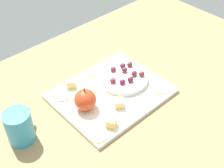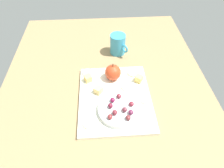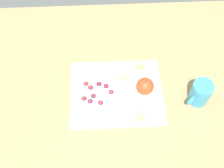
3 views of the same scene
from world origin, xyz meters
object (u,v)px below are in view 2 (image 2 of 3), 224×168
Objects in this scene: grape_8 at (113,100)px; grape_0 at (110,106)px; cracker_3 at (144,99)px; grape_6 at (115,112)px; cheese_cube_2 at (88,78)px; cracker_2 at (89,123)px; grape_4 at (128,118)px; grape_5 at (131,104)px; grape_3 at (119,97)px; cracker_0 at (127,87)px; grape_7 at (125,110)px; grape_1 at (131,112)px; cup at (118,44)px; platter at (115,98)px; cheese_cube_0 at (98,90)px; grape_2 at (110,117)px; cheese_cube_1 at (139,79)px; cracker_1 at (133,73)px; serving_dish at (120,109)px; apple_whole at (113,72)px.

grape_0 is at bearing -20.12° from grape_8.
cracker_3 is 2.45× the size of grape_6.
grape_8 is (13.25, 9.30, 1.27)cm from cheese_cube_2.
cracker_2 is 13.57cm from grape_4.
grape_3 is at bearing -130.30° from grape_5.
grape_7 reaches higher than cracker_0.
grape_1 is at bearing 25.57° from grape_3.
grape_8 is 0.20× the size of cup.
grape_8 is (3.79, -1.21, 3.31)cm from platter.
grape_2 is at bearing 15.32° from cheese_cube_0.
cheese_cube_1 reaches higher than platter.
grape_5 is at bearing 131.52° from grape_7.
cheese_cube_2 is 0.28× the size of cup.
cracker_1 is 30.68cm from cracker_2.
cup reaches higher than grape_6.
grape_2 is 9.52cm from grape_3.
grape_4 is at bearing 24.63° from serving_dish.
grape_3 is at bearing -41.72° from cheese_cube_1.
grape_1 reaches higher than cracker_0.
grape_5 is at bearing 168.89° from grape_1.
cracker_3 is at bearing 93.72° from grape_3.
grape_1 is 0.20× the size of cup.
grape_1 is at bearing 45.32° from grape_8.
cup is (-39.39, -1.08, 0.90)cm from grape_1.
grape_0 reaches higher than cracker_2.
platter is 15.52cm from cracker_1.
grape_4 is at bearing -36.99° from cracker_3.
cracker_1 is at bearing 148.87° from grape_8.
apple_whole reaches higher than cheese_cube_0.
cheese_cube_2 reaches higher than serving_dish.
grape_7 is at bearing -11.28° from cracker_0.
grape_5 is at bearing 18.80° from apple_whole.
grape_3 is (15.25, -7.46, 2.43)cm from cracker_1.
platter is at bearing -163.26° from grape_4.
cheese_cube_1 is at bearing 134.71° from grape_8.
cracker_3 is 11.04cm from grape_7.
grape_4 is (9.40, 2.25, 0.05)cm from grape_3.
platter is 8.80cm from grape_5.
cracker_3 is 10.40cm from grape_1.
cracker_0 is 8.33cm from grape_3.
grape_0 is 1.00× the size of grape_5.
grape_7 is at bearing -15.99° from cracker_1.
cracker_2 is 2.45× the size of grape_7.
cracker_1 is 2.45× the size of grape_4.
grape_8 reaches higher than cracker_3.
cracker_2 is (21.98, -9.70, -3.12)cm from apple_whole.
cracker_2 is (24.44, -18.55, 0.00)cm from cracker_1.
apple_whole is 16.81cm from cracker_3.
grape_3 is at bearing -167.13° from grape_7.
grape_0 is (19.17, -10.96, 2.55)cm from cracker_1.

